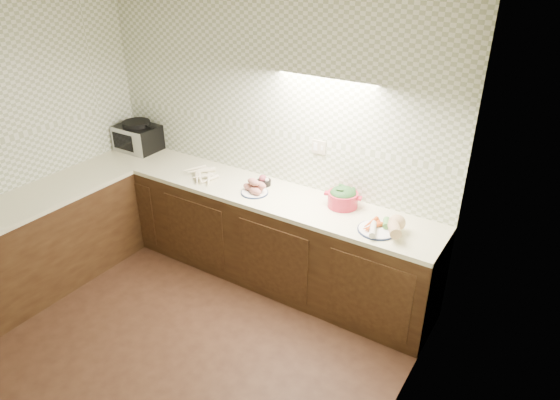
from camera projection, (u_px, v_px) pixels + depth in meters
The scene contains 8 objects.
room at pixel (107, 173), 3.12m from camera, with size 3.60×3.60×2.60m.
counter at pixel (137, 248), 4.50m from camera, with size 3.60×3.60×0.90m.
toaster_oven at pixel (138, 137), 5.35m from camera, with size 0.45×0.35×0.32m.
parsnip_pile at pixel (202, 173), 4.78m from camera, with size 0.36×0.36×0.07m.
sweet_potato_plate at pixel (255, 188), 4.46m from camera, with size 0.25×0.25×0.15m.
onion_bowl at pixel (264, 181), 4.62m from camera, with size 0.13×0.13×0.10m.
dutch_oven at pixel (343, 197), 4.22m from camera, with size 0.32×0.31×0.18m.
veg_plate at pixel (388, 225), 3.88m from camera, with size 0.39×0.39×0.14m.
Camera 1 is at (2.44, -1.82, 2.92)m, focal length 32.00 mm.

